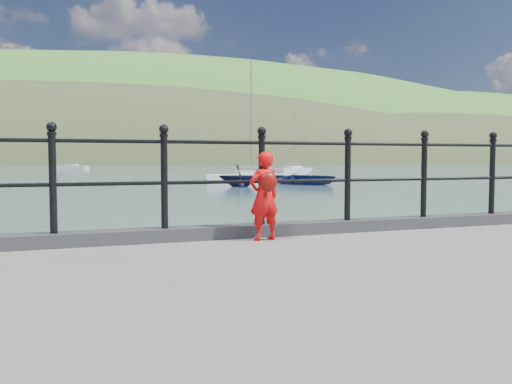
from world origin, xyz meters
name	(u,v)px	position (x,y,z in m)	size (l,w,h in m)	color
ground	(212,317)	(0.00, 0.00, 0.00)	(600.00, 600.00, 0.00)	#2D4251
kerb	(215,232)	(0.00, -0.15, 1.07)	(60.00, 0.30, 0.15)	#28282B
railing	(215,170)	(0.00, -0.15, 1.82)	(18.11, 0.11, 1.20)	black
far_shore	(150,213)	(38.34, 239.41, -22.57)	(830.00, 200.00, 156.00)	#333A21
child	(264,195)	(0.51, -0.48, 1.53)	(0.41, 0.34, 1.04)	red
launch_blue	(307,177)	(16.05, 30.62, 0.54)	(3.73, 5.23, 1.08)	navy
launch_navy	(240,176)	(10.28, 29.27, 0.76)	(2.50, 2.90, 1.53)	black
sailboat_far	(293,171)	(27.88, 59.37, 0.34)	(6.81, 5.29, 9.76)	silver
sailboat_deep	(72,168)	(1.04, 94.11, 0.34)	(5.78, 4.47, 8.53)	silver
sailboat_near	(251,179)	(12.91, 34.30, 0.34)	(7.52, 2.97, 9.90)	white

